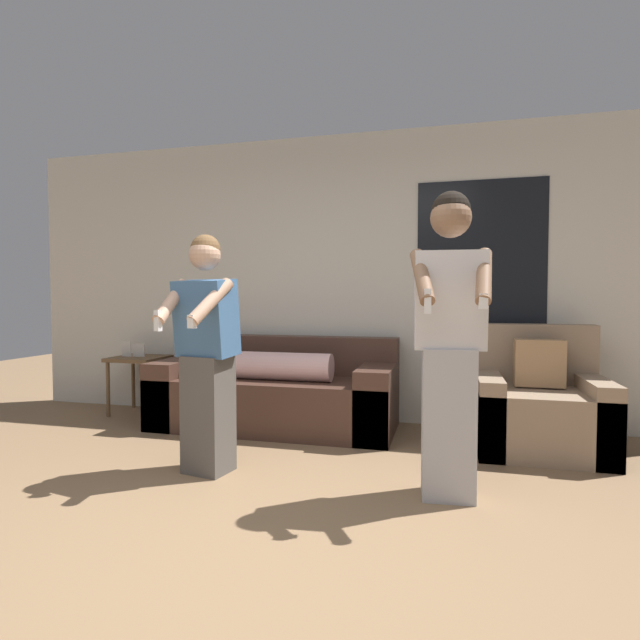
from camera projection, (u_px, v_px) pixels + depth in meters
ground_plane at (210, 565)px, 2.17m from camera, size 14.00×14.00×0.00m
wall_back at (343, 278)px, 4.76m from camera, size 6.63×0.07×2.70m
couch at (275, 393)px, 4.48m from camera, size 2.14×0.85×0.80m
armchair at (539, 407)px, 3.82m from camera, size 0.92×0.84×0.95m
side_table at (139, 365)px, 5.01m from camera, size 0.50×0.48×0.72m
person_left at (206, 352)px, 3.29m from camera, size 0.45×0.52×1.58m
person_right at (449, 341)px, 2.86m from camera, size 0.46×0.49×1.77m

